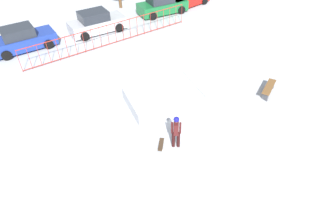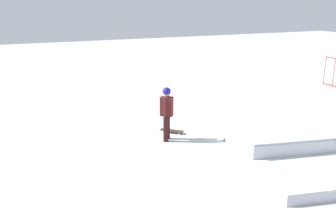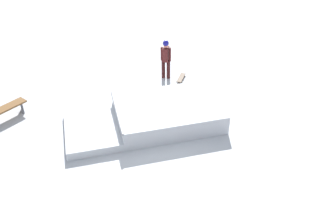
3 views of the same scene
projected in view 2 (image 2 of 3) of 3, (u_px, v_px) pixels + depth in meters
ground_plane at (294, 150)px, 10.84m from camera, size 60.00×60.00×0.00m
skate_ramp at (275, 137)px, 10.95m from camera, size 5.78×3.54×0.74m
skater at (167, 110)px, 11.29m from camera, size 0.41×0.44×1.73m
skateboard at (172, 131)px, 12.18m from camera, size 0.68×0.74×0.09m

